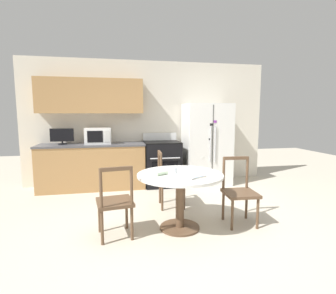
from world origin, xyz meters
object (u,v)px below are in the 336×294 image
(candle_glass, at_px, (174,171))
(countertop_tv, at_px, (62,136))
(oven_range, at_px, (162,163))
(dining_chair_right, at_px, (239,192))
(dining_chair_left, at_px, (115,203))
(refrigerator, at_px, (207,144))
(dining_chair_far, at_px, (170,180))
(microwave, at_px, (98,136))

(candle_glass, bearing_deg, countertop_tv, 128.89)
(oven_range, xyz_separation_m, dining_chair_right, (0.69, -2.11, -0.03))
(oven_range, xyz_separation_m, dining_chair_left, (-0.96, -2.20, -0.03))
(countertop_tv, bearing_deg, refrigerator, -1.87)
(dining_chair_far, distance_m, candle_glass, 0.89)
(microwave, bearing_deg, candle_glass, -63.69)
(refrigerator, distance_m, microwave, 2.25)
(refrigerator, xyz_separation_m, dining_chair_left, (-1.92, -2.16, -0.42))
(refrigerator, bearing_deg, countertop_tv, 178.13)
(countertop_tv, height_order, dining_chair_far, countertop_tv)
(dining_chair_right, bearing_deg, oven_range, -67.95)
(countertop_tv, bearing_deg, oven_range, -1.83)
(countertop_tv, xyz_separation_m, candle_glass, (1.74, -2.16, -0.30))
(oven_range, distance_m, dining_chair_far, 1.29)
(microwave, relative_size, dining_chair_right, 0.55)
(dining_chair_right, bearing_deg, countertop_tv, -35.47)
(dining_chair_far, bearing_deg, microwave, -135.06)
(oven_range, xyz_separation_m, dining_chair_far, (-0.10, -1.28, -0.03))
(oven_range, bearing_deg, candle_glass, -95.89)
(countertop_tv, height_order, dining_chair_left, countertop_tv)
(oven_range, height_order, microwave, microwave)
(countertop_tv, height_order, dining_chair_right, countertop_tv)
(microwave, bearing_deg, oven_range, -2.38)
(dining_chair_left, xyz_separation_m, candle_glass, (0.75, 0.10, 0.33))
(refrigerator, bearing_deg, dining_chair_right, -97.28)
(oven_range, relative_size, dining_chair_left, 1.20)
(countertop_tv, bearing_deg, dining_chair_right, -39.38)
(countertop_tv, xyz_separation_m, dining_chair_left, (0.99, -2.26, -0.63))
(countertop_tv, relative_size, dining_chair_left, 0.48)
(oven_range, relative_size, dining_chair_far, 1.20)
(countertop_tv, distance_m, dining_chair_right, 3.49)
(microwave, relative_size, dining_chair_left, 0.55)
(dining_chair_far, relative_size, dining_chair_right, 1.00)
(candle_glass, bearing_deg, dining_chair_far, 81.99)
(dining_chair_left, bearing_deg, countertop_tv, 105.69)
(oven_range, height_order, dining_chair_far, oven_range)
(dining_chair_far, bearing_deg, dining_chair_right, 47.34)
(oven_range, height_order, dining_chair_right, oven_range)
(microwave, height_order, candle_glass, microwave)
(dining_chair_left, bearing_deg, refrigerator, 40.36)
(oven_range, distance_m, dining_chair_left, 2.40)
(refrigerator, xyz_separation_m, dining_chair_right, (-0.27, -2.08, -0.42))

